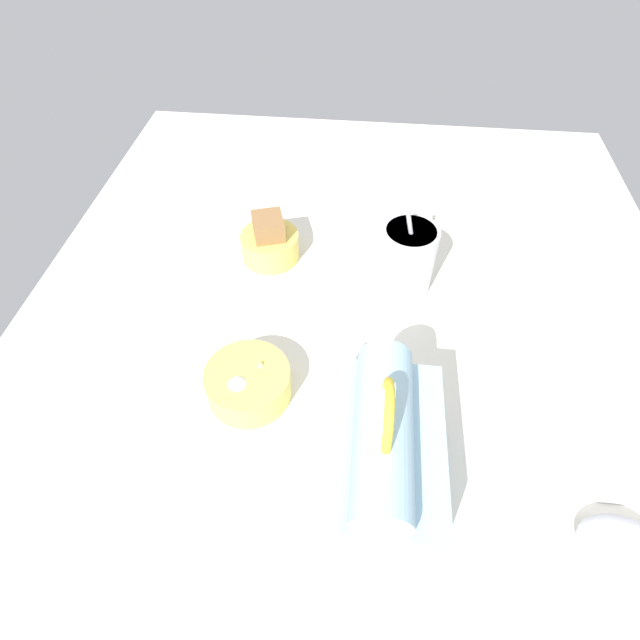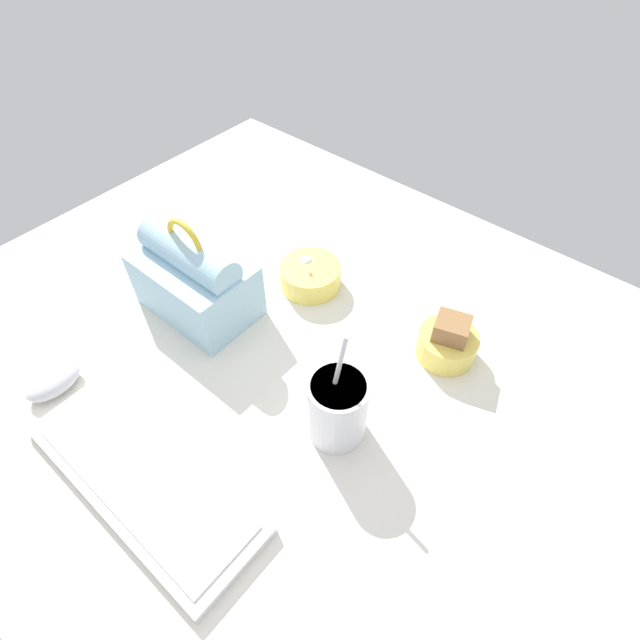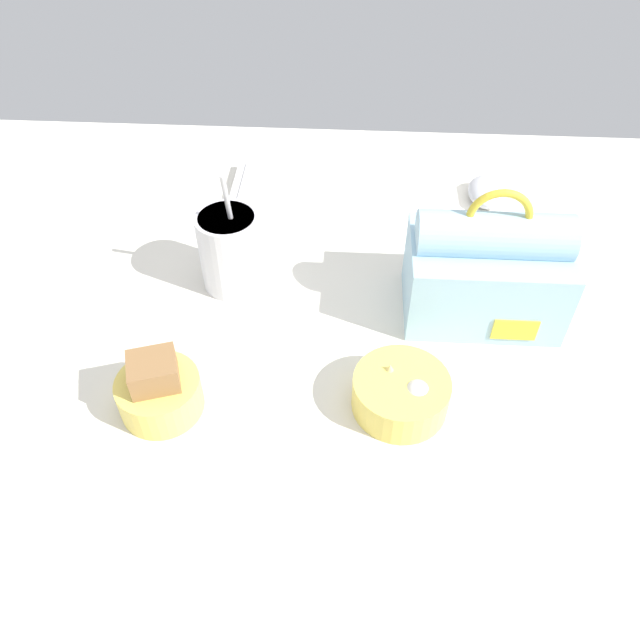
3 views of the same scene
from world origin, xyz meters
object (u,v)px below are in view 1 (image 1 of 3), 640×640
bento_bowl_sandwich (267,242)px  lunch_bag (374,457)px  bento_bowl_snacks (245,382)px  keyboard (567,368)px  computer_mouse (614,541)px  soup_cup (404,258)px

bento_bowl_sandwich → lunch_bag: bearing=25.9°
bento_bowl_sandwich → bento_bowl_snacks: (29.28, 2.04, -0.67)cm
keyboard → bento_bowl_sandwich: size_ratio=3.83×
keyboard → lunch_bag: bearing=-54.4°
bento_bowl_sandwich → computer_mouse: size_ratio=1.12×
keyboard → computer_mouse: size_ratio=4.27×
keyboard → soup_cup: soup_cup is taller
bento_bowl_sandwich → bento_bowl_snacks: 29.36cm
soup_cup → bento_bowl_snacks: (24.12, -21.65, -3.69)cm
lunch_bag → bento_bowl_snacks: bearing=-123.2°
keyboard → bento_bowl_sandwich: bento_bowl_sandwich is taller
keyboard → computer_mouse: bearing=-1.0°
bento_bowl_snacks → computer_mouse: bearing=70.4°
lunch_bag → bento_bowl_snacks: lunch_bag is taller
soup_cup → bento_bowl_sandwich: 24.43cm
bento_bowl_snacks → bento_bowl_sandwich: bearing=-176.0°
bento_bowl_sandwich → soup_cup: bearing=77.7°
keyboard → computer_mouse: computer_mouse is taller
keyboard → bento_bowl_snacks: (8.37, -45.96, 1.52)cm
lunch_bag → soup_cup: (-35.85, 3.73, -1.07)cm
soup_cup → bento_bowl_sandwich: soup_cup is taller
lunch_bag → bento_bowl_sandwich: 45.80cm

